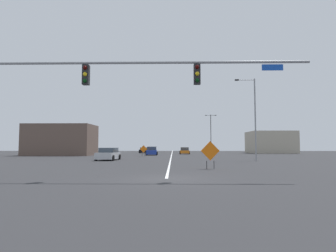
{
  "coord_description": "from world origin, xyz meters",
  "views": [
    {
      "loc": [
        0.36,
        -14.64,
        1.68
      ],
      "look_at": [
        -0.25,
        16.62,
        3.86
      ],
      "focal_mm": 30.34,
      "sensor_mm": 36.0,
      "label": 1
    }
  ],
  "objects_px": {
    "car_orange_mid": "(185,151)",
    "traffic_signal_assembly": "(95,82)",
    "construction_sign_right_lane": "(210,152)",
    "car_silver_passing": "(108,154)",
    "street_lamp_far_left": "(211,131)",
    "car_blue_distant": "(152,151)",
    "street_lamp_near_right": "(254,115)",
    "car_black_approaching": "(144,150)",
    "construction_sign_right_shoulder": "(144,149)"
  },
  "relations": [
    {
      "from": "car_blue_distant",
      "to": "car_silver_passing",
      "type": "distance_m",
      "value": 18.52
    },
    {
      "from": "construction_sign_right_shoulder",
      "to": "car_silver_passing",
      "type": "xyz_separation_m",
      "value": [
        -2.9,
        -11.72,
        -0.41
      ]
    },
    {
      "from": "construction_sign_right_lane",
      "to": "car_silver_passing",
      "type": "distance_m",
      "value": 16.2
    },
    {
      "from": "car_silver_passing",
      "to": "construction_sign_right_shoulder",
      "type": "bearing_deg",
      "value": 76.11
    },
    {
      "from": "street_lamp_far_left",
      "to": "car_orange_mid",
      "type": "relative_size",
      "value": 2.45
    },
    {
      "from": "street_lamp_far_left",
      "to": "construction_sign_right_shoulder",
      "type": "xyz_separation_m",
      "value": [
        -14.29,
        -27.53,
        -4.44
      ]
    },
    {
      "from": "construction_sign_right_lane",
      "to": "street_lamp_far_left",
      "type": "bearing_deg",
      "value": 82.45
    },
    {
      "from": "car_blue_distant",
      "to": "street_lamp_far_left",
      "type": "bearing_deg",
      "value": 57.5
    },
    {
      "from": "traffic_signal_assembly",
      "to": "construction_sign_right_shoulder",
      "type": "distance_m",
      "value": 30.61
    },
    {
      "from": "street_lamp_near_right",
      "to": "car_black_approaching",
      "type": "xyz_separation_m",
      "value": [
        -16.08,
        33.48,
        -4.58
      ]
    },
    {
      "from": "street_lamp_near_right",
      "to": "car_blue_distant",
      "type": "bearing_deg",
      "value": 124.77
    },
    {
      "from": "car_orange_mid",
      "to": "street_lamp_far_left",
      "type": "bearing_deg",
      "value": 62.72
    },
    {
      "from": "street_lamp_far_left",
      "to": "construction_sign_right_shoulder",
      "type": "bearing_deg",
      "value": -117.44
    },
    {
      "from": "street_lamp_near_right",
      "to": "car_black_approaching",
      "type": "height_order",
      "value": "street_lamp_near_right"
    },
    {
      "from": "traffic_signal_assembly",
      "to": "construction_sign_right_shoulder",
      "type": "relative_size",
      "value": 9.99
    },
    {
      "from": "traffic_signal_assembly",
      "to": "car_silver_passing",
      "type": "xyz_separation_m",
      "value": [
        -3.55,
        18.63,
        -4.34
      ]
    },
    {
      "from": "construction_sign_right_lane",
      "to": "car_orange_mid",
      "type": "xyz_separation_m",
      "value": [
        -0.43,
        37.59,
        -0.6
      ]
    },
    {
      "from": "street_lamp_near_right",
      "to": "car_black_approaching",
      "type": "bearing_deg",
      "value": 115.66
    },
    {
      "from": "construction_sign_right_shoulder",
      "to": "car_black_approaching",
      "type": "height_order",
      "value": "construction_sign_right_shoulder"
    },
    {
      "from": "car_black_approaching",
      "to": "car_blue_distant",
      "type": "relative_size",
      "value": 1.02
    },
    {
      "from": "traffic_signal_assembly",
      "to": "construction_sign_right_lane",
      "type": "xyz_separation_m",
      "value": [
        6.79,
        6.17,
        -3.79
      ]
    },
    {
      "from": "car_silver_passing",
      "to": "car_orange_mid",
      "type": "relative_size",
      "value": 1.1
    },
    {
      "from": "street_lamp_far_left",
      "to": "car_blue_distant",
      "type": "bearing_deg",
      "value": -122.5
    },
    {
      "from": "street_lamp_far_left",
      "to": "construction_sign_right_lane",
      "type": "relative_size",
      "value": 4.77
    },
    {
      "from": "car_silver_passing",
      "to": "street_lamp_near_right",
      "type": "bearing_deg",
      "value": -2.57
    },
    {
      "from": "street_lamp_far_left",
      "to": "car_blue_distant",
      "type": "distance_m",
      "value": 25.49
    },
    {
      "from": "traffic_signal_assembly",
      "to": "construction_sign_right_shoulder",
      "type": "xyz_separation_m",
      "value": [
        -0.65,
        30.35,
        -3.94
      ]
    },
    {
      "from": "traffic_signal_assembly",
      "to": "car_orange_mid",
      "type": "height_order",
      "value": "traffic_signal_assembly"
    },
    {
      "from": "traffic_signal_assembly",
      "to": "street_lamp_far_left",
      "type": "relative_size",
      "value": 1.83
    },
    {
      "from": "traffic_signal_assembly",
      "to": "construction_sign_right_shoulder",
      "type": "bearing_deg",
      "value": 91.22
    },
    {
      "from": "construction_sign_right_shoulder",
      "to": "car_orange_mid",
      "type": "height_order",
      "value": "construction_sign_right_shoulder"
    },
    {
      "from": "construction_sign_right_lane",
      "to": "construction_sign_right_shoulder",
      "type": "bearing_deg",
      "value": 107.09
    },
    {
      "from": "street_lamp_far_left",
      "to": "construction_sign_right_lane",
      "type": "bearing_deg",
      "value": -97.55
    },
    {
      "from": "street_lamp_near_right",
      "to": "car_orange_mid",
      "type": "height_order",
      "value": "street_lamp_near_right"
    },
    {
      "from": "street_lamp_far_left",
      "to": "car_silver_passing",
      "type": "relative_size",
      "value": 2.23
    },
    {
      "from": "construction_sign_right_lane",
      "to": "car_orange_mid",
      "type": "height_order",
      "value": "construction_sign_right_lane"
    },
    {
      "from": "construction_sign_right_shoulder",
      "to": "street_lamp_far_left",
      "type": "bearing_deg",
      "value": 62.56
    },
    {
      "from": "car_silver_passing",
      "to": "traffic_signal_assembly",
      "type": "bearing_deg",
      "value": -79.23
    },
    {
      "from": "traffic_signal_assembly",
      "to": "car_orange_mid",
      "type": "relative_size",
      "value": 4.5
    },
    {
      "from": "car_orange_mid",
      "to": "traffic_signal_assembly",
      "type": "bearing_deg",
      "value": -98.27
    },
    {
      "from": "construction_sign_right_shoulder",
      "to": "car_black_approaching",
      "type": "xyz_separation_m",
      "value": [
        -2.11,
        21.0,
        -0.49
      ]
    },
    {
      "from": "car_blue_distant",
      "to": "car_orange_mid",
      "type": "height_order",
      "value": "car_blue_distant"
    },
    {
      "from": "street_lamp_far_left",
      "to": "street_lamp_near_right",
      "type": "relative_size",
      "value": 1.02
    },
    {
      "from": "street_lamp_far_left",
      "to": "car_blue_distant",
      "type": "height_order",
      "value": "street_lamp_far_left"
    },
    {
      "from": "car_silver_passing",
      "to": "street_lamp_far_left",
      "type": "bearing_deg",
      "value": 66.35
    },
    {
      "from": "car_blue_distant",
      "to": "car_orange_mid",
      "type": "bearing_deg",
      "value": 48.58
    },
    {
      "from": "car_blue_distant",
      "to": "construction_sign_right_lane",
      "type": "bearing_deg",
      "value": -77.85
    },
    {
      "from": "car_black_approaching",
      "to": "car_blue_distant",
      "type": "height_order",
      "value": "car_blue_distant"
    },
    {
      "from": "construction_sign_right_lane",
      "to": "car_orange_mid",
      "type": "relative_size",
      "value": 0.51
    },
    {
      "from": "car_silver_passing",
      "to": "car_orange_mid",
      "type": "bearing_deg",
      "value": 68.48
    }
  ]
}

